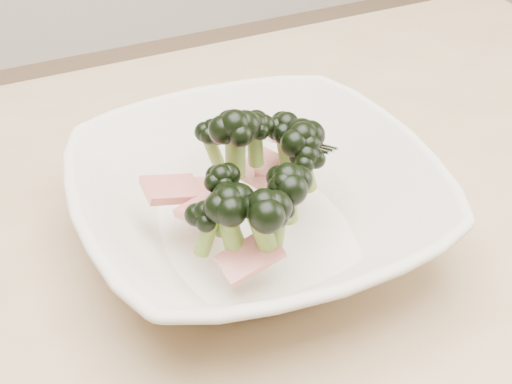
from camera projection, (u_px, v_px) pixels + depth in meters
dining_table at (225, 350)px, 0.65m from camera, size 1.20×0.80×0.75m
broccoli_dish at (256, 201)px, 0.59m from camera, size 0.31×0.31×0.13m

